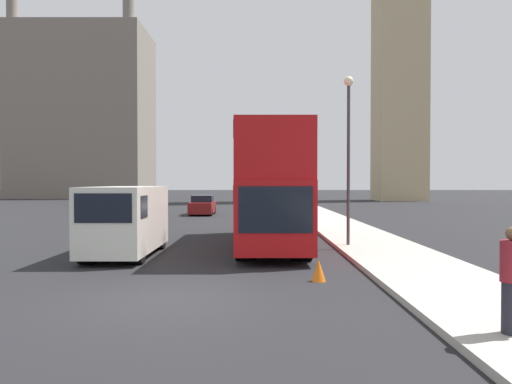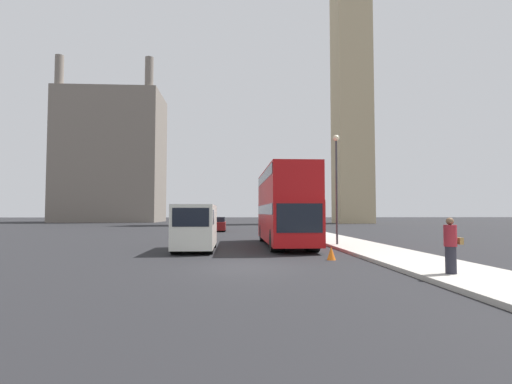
# 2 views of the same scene
# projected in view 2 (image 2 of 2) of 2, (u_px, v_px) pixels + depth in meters

# --- Properties ---
(ground_plane) EXTENTS (300.00, 300.00, 0.00)m
(ground_plane) POSITION_uv_depth(u_px,v_px,m) (246.00, 267.00, 14.36)
(ground_plane) COLOR black
(sidewalk_strip) EXTENTS (3.19, 120.00, 0.15)m
(sidewalk_strip) POSITION_uv_depth(u_px,v_px,m) (424.00, 263.00, 14.75)
(sidewalk_strip) COLOR #ADA89E
(sidewalk_strip) RESTS_ON ground_plane
(clock_tower) EXTENTS (6.85, 7.02, 65.31)m
(clock_tower) POSITION_uv_depth(u_px,v_px,m) (351.00, 45.00, 74.75)
(clock_tower) COLOR tan
(clock_tower) RESTS_ON ground_plane
(building_block_distant) EXTENTS (20.58, 13.85, 32.97)m
(building_block_distant) POSITION_uv_depth(u_px,v_px,m) (112.00, 157.00, 84.06)
(building_block_distant) COLOR slate
(building_block_distant) RESTS_ON ground_plane
(red_double_decker_bus) EXTENTS (2.46, 10.54, 4.43)m
(red_double_decker_bus) POSITION_uv_depth(u_px,v_px,m) (285.00, 204.00, 23.50)
(red_double_decker_bus) COLOR #B71114
(red_double_decker_bus) RESTS_ON ground_plane
(white_van) EXTENTS (1.98, 5.04, 2.34)m
(white_van) POSITION_uv_depth(u_px,v_px,m) (196.00, 226.00, 20.37)
(white_van) COLOR silver
(white_van) RESTS_ON ground_plane
(pedestrian) EXTENTS (0.53, 0.37, 1.66)m
(pedestrian) POSITION_uv_depth(u_px,v_px,m) (451.00, 246.00, 11.81)
(pedestrian) COLOR #23232D
(pedestrian) RESTS_ON sidewalk_strip
(street_lamp) EXTENTS (0.36, 0.36, 6.28)m
(street_lamp) POSITION_uv_depth(u_px,v_px,m) (336.00, 173.00, 22.89)
(street_lamp) COLOR #38383D
(street_lamp) RESTS_ON sidewalk_strip
(parked_sedan) EXTENTS (1.73, 4.35, 1.49)m
(parked_sedan) POSITION_uv_depth(u_px,v_px,m) (217.00, 225.00, 41.80)
(parked_sedan) COLOR maroon
(parked_sedan) RESTS_ON ground_plane
(traffic_cone) EXTENTS (0.36, 0.36, 0.55)m
(traffic_cone) POSITION_uv_depth(u_px,v_px,m) (331.00, 253.00, 16.45)
(traffic_cone) COLOR orange
(traffic_cone) RESTS_ON ground_plane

